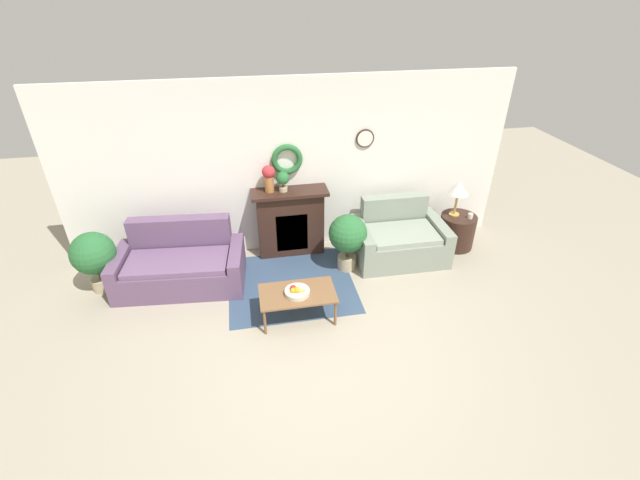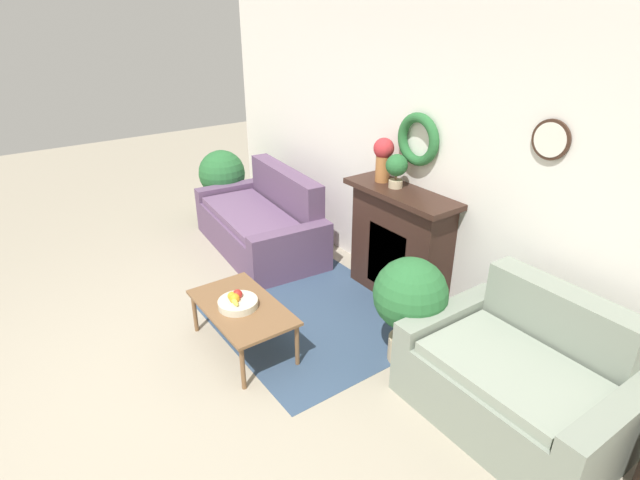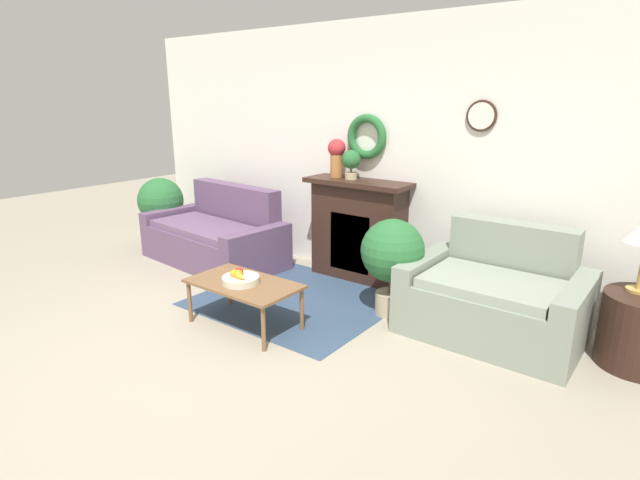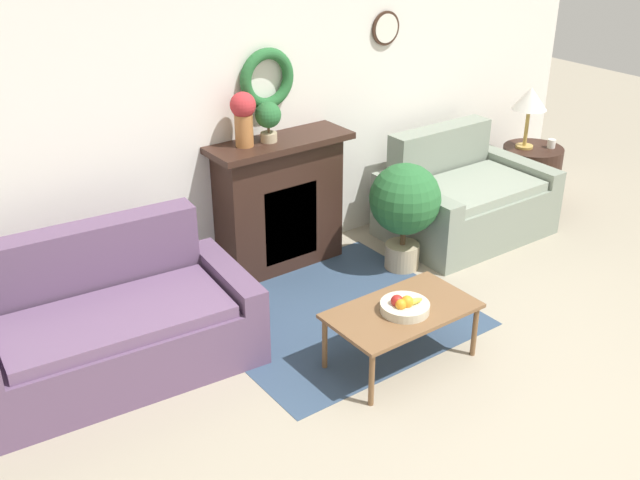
# 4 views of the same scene
# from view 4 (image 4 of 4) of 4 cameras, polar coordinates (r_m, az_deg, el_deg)

# --- Properties ---
(ground_plane) EXTENTS (16.00, 16.00, 0.00)m
(ground_plane) POSITION_cam_4_polar(r_m,az_deg,el_deg) (4.74, 15.13, -13.07)
(ground_plane) COLOR #9E937F
(floor_rug) EXTENTS (1.80, 1.66, 0.01)m
(floor_rug) POSITION_cam_4_polar(r_m,az_deg,el_deg) (5.55, 1.07, -5.65)
(floor_rug) COLOR #334760
(floor_rug) RESTS_ON ground_plane
(wall_back) EXTENTS (6.80, 0.15, 2.70)m
(wall_back) POSITION_cam_4_polar(r_m,az_deg,el_deg) (5.93, -3.80, 10.76)
(wall_back) COLOR white
(wall_back) RESTS_ON ground_plane
(fireplace) EXTENTS (1.16, 0.41, 1.09)m
(fireplace) POSITION_cam_4_polar(r_m,az_deg,el_deg) (5.99, -3.09, 2.82)
(fireplace) COLOR #331E16
(fireplace) RESTS_ON ground_plane
(couch_left) EXTENTS (1.86, 1.07, 0.90)m
(couch_left) POSITION_cam_4_polar(r_m,az_deg,el_deg) (5.03, -15.64, -6.37)
(couch_left) COLOR #604766
(couch_left) RESTS_ON ground_plane
(loveseat_right) EXTENTS (1.41, 0.99, 0.90)m
(loveseat_right) POSITION_cam_4_polar(r_m,az_deg,el_deg) (6.77, 10.85, 3.03)
(loveseat_right) COLOR gray
(loveseat_right) RESTS_ON ground_plane
(coffee_table) EXTENTS (0.97, 0.56, 0.40)m
(coffee_table) POSITION_cam_4_polar(r_m,az_deg,el_deg) (4.89, 6.26, -5.64)
(coffee_table) COLOR brown
(coffee_table) RESTS_ON ground_plane
(fruit_bowl) EXTENTS (0.32, 0.32, 0.12)m
(fruit_bowl) POSITION_cam_4_polar(r_m,az_deg,el_deg) (4.82, 6.45, -5.03)
(fruit_bowl) COLOR beige
(fruit_bowl) RESTS_ON coffee_table
(side_table_by_loveseat) EXTENTS (0.57, 0.57, 0.56)m
(side_table_by_loveseat) POSITION_cam_4_polar(r_m,az_deg,el_deg) (7.60, 15.71, 4.81)
(side_table_by_loveseat) COLOR #331E16
(side_table_by_loveseat) RESTS_ON ground_plane
(table_lamp) EXTENTS (0.33, 0.33, 0.59)m
(table_lamp) POSITION_cam_4_polar(r_m,az_deg,el_deg) (7.35, 15.71, 10.23)
(table_lamp) COLOR #B28E42
(table_lamp) RESTS_ON side_table_by_loveseat
(mug) EXTENTS (0.08, 0.08, 0.08)m
(mug) POSITION_cam_4_polar(r_m,az_deg,el_deg) (7.53, 17.22, 7.03)
(mug) COLOR silver
(mug) RESTS_ON side_table_by_loveseat
(vase_on_mantel_left) EXTENTS (0.19, 0.19, 0.41)m
(vase_on_mantel_left) POSITION_cam_4_polar(r_m,az_deg,el_deg) (5.59, -5.86, 9.46)
(vase_on_mantel_left) COLOR #AD6B38
(vase_on_mantel_left) RESTS_ON fireplace
(potted_plant_on_mantel) EXTENTS (0.20, 0.20, 0.31)m
(potted_plant_on_mantel) POSITION_cam_4_polar(r_m,az_deg,el_deg) (5.69, -3.97, 9.28)
(potted_plant_on_mantel) COLOR tan
(potted_plant_on_mantel) RESTS_ON fireplace
(potted_plant_floor_by_loveseat) EXTENTS (0.57, 0.57, 0.90)m
(potted_plant_floor_by_loveseat) POSITION_cam_4_polar(r_m,az_deg,el_deg) (5.97, 6.47, 2.77)
(potted_plant_floor_by_loveseat) COLOR tan
(potted_plant_floor_by_loveseat) RESTS_ON ground_plane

